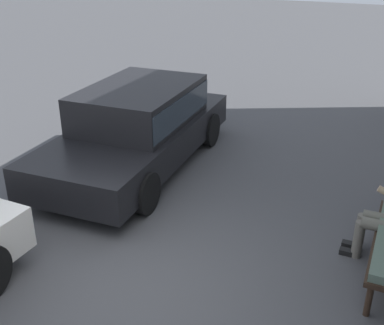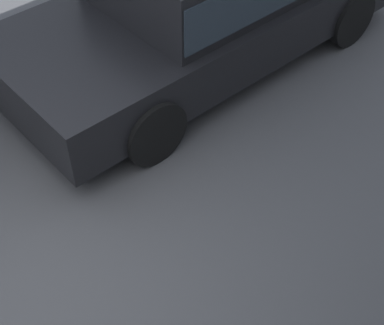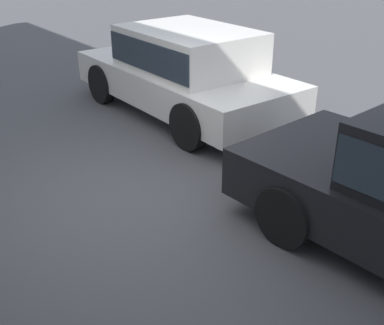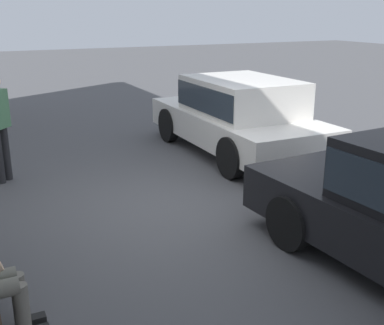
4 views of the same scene
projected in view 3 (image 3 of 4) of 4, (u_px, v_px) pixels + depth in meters
The scene contains 2 objects.
ground_plane at pixel (142, 196), 5.76m from camera, with size 60.00×60.00×0.00m, color #4C4C4F.
parked_car_mid at pixel (186, 68), 7.98m from camera, with size 4.20×1.95×1.45m.
Camera 3 is at (-4.31, 2.60, 2.90)m, focal length 45.00 mm.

